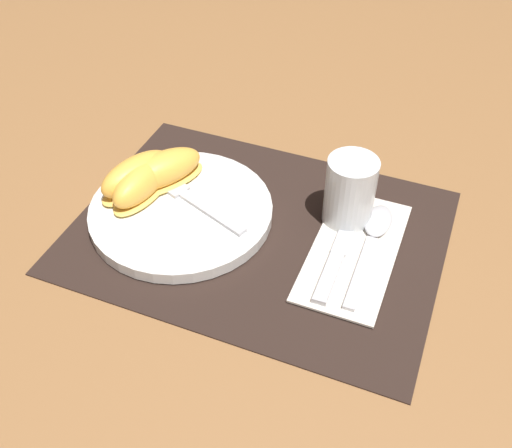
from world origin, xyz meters
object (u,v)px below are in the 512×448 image
juice_glass (349,195)px  citrus_wedge_1 (139,174)px  knife (341,246)px  spoon (374,234)px  fork (187,196)px  citrus_wedge_0 (162,171)px  plate (181,211)px  citrus_wedge_2 (140,185)px

juice_glass → citrus_wedge_1: juice_glass is taller
knife → spoon: 0.05m
fork → citrus_wedge_1: size_ratio=1.41×
fork → citrus_wedge_1: 0.07m
fork → citrus_wedge_0: 0.05m
citrus_wedge_0 → citrus_wedge_1: size_ratio=1.06×
juice_glass → spoon: 0.06m
spoon → citrus_wedge_0: bearing=-176.6°
plate → juice_glass: 0.21m
knife → citrus_wedge_0: 0.25m
spoon → fork: fork is taller
plate → citrus_wedge_2: bearing=180.0°
juice_glass → citrus_wedge_0: size_ratio=0.72×
citrus_wedge_1 → citrus_wedge_2: (0.01, -0.02, -0.00)m
knife → citrus_wedge_2: 0.27m
knife → citrus_wedge_1: 0.28m
juice_glass → citrus_wedge_1: size_ratio=0.76×
citrus_wedge_1 → citrus_wedge_2: 0.02m
spoon → citrus_wedge_2: (-0.30, -0.05, 0.03)m
citrus_wedge_0 → citrus_wedge_1: bearing=-144.3°
juice_glass → knife: 0.07m
citrus_wedge_0 → citrus_wedge_2: same height
knife → fork: fork is taller
spoon → citrus_wedge_2: citrus_wedge_2 is taller
fork → citrus_wedge_2: citrus_wedge_2 is taller
citrus_wedge_1 → juice_glass: bearing=11.9°
spoon → plate: bearing=-167.7°
knife → citrus_wedge_1: (-0.28, -0.00, 0.03)m
juice_glass → knife: (0.01, -0.06, -0.03)m
juice_glass → citrus_wedge_2: 0.27m
plate → citrus_wedge_2: citrus_wedge_2 is taller
plate → fork: (-0.00, 0.02, 0.01)m
knife → citrus_wedge_2: citrus_wedge_2 is taller
fork → citrus_wedge_2: 0.06m
knife → citrus_wedge_1: size_ratio=1.66×
knife → fork: (-0.21, 0.00, 0.01)m
plate → citrus_wedge_0: size_ratio=1.83×
juice_glass → fork: juice_glass is taller
juice_glass → fork: (-0.20, -0.05, -0.02)m
juice_glass → knife: bearing=-81.3°
juice_glass → plate: bearing=-159.6°
plate → juice_glass: (0.20, 0.07, 0.03)m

